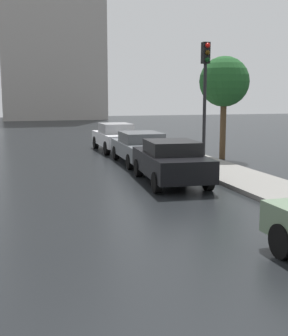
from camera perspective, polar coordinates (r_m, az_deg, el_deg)
The scene contains 6 objects.
car_black_near_kerb at distance 15.31m, azimuth 3.35°, elevation 0.87°, with size 2.11×4.46×1.45m.
car_white_mid_road at distance 24.10m, azimuth -3.57°, elevation 3.90°, with size 1.84×4.27×1.46m.
car_grey_far_lane at distance 19.75m, azimuth -0.34°, elevation 2.62°, with size 1.99×4.46×1.34m.
traffic_light at distance 16.92m, azimuth 7.63°, elevation 10.39°, with size 0.26×0.39×4.65m.
street_tree_mid at distance 21.37m, azimuth 9.95°, elevation 10.46°, with size 2.27×2.27×4.66m.
distant_tower at distance 59.10m, azimuth -11.67°, elevation 19.11°, with size 12.07×9.59×32.53m.
Camera 1 is at (-2.55, -2.61, 2.95)m, focal length 48.97 mm.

